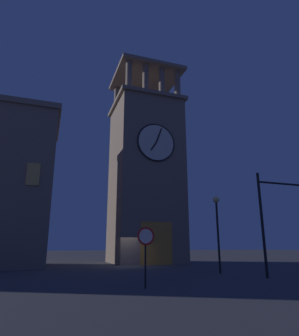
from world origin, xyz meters
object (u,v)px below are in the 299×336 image
object	(u,v)px
clocktower	(145,174)
traffic_signal_near	(280,207)
street_lamp	(217,219)
no_horn_sign	(146,240)

from	to	relation	value
clocktower	traffic_signal_near	world-z (taller)	clocktower
street_lamp	clocktower	bearing A→B (deg)	-86.55
clocktower	street_lamp	distance (m)	14.56
traffic_signal_near	street_lamp	world-z (taller)	traffic_signal_near
traffic_signal_near	street_lamp	xyz separation A→B (m)	(2.35, -3.33, -0.48)
no_horn_sign	traffic_signal_near	bearing A→B (deg)	-168.63
traffic_signal_near	no_horn_sign	distance (m)	9.57
traffic_signal_near	no_horn_sign	bearing A→B (deg)	11.37
clocktower	no_horn_sign	world-z (taller)	clocktower
street_lamp	traffic_signal_near	bearing A→B (deg)	125.17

